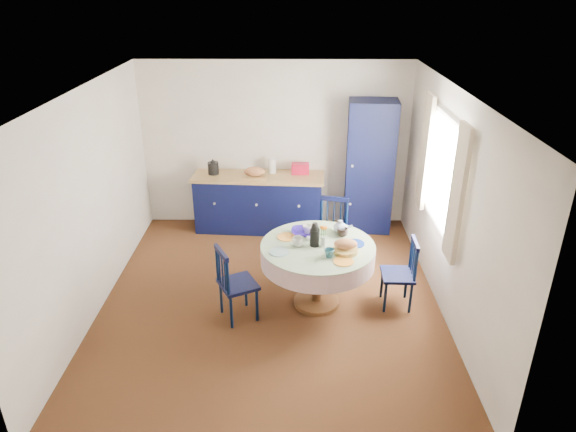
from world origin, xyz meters
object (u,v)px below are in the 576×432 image
Objects in this scene: kitchen_counter at (259,201)px; mug_d at (307,229)px; dining_table at (318,255)px; cobalt_bowl at (303,232)px; chair_far at (332,233)px; chair_right at (401,273)px; mug_b at (329,253)px; mug_c at (342,232)px; pantry_cabinet at (370,167)px; chair_left at (235,283)px; mug_a at (298,242)px.

kitchen_counter reaches higher than mug_d.
dining_table reaches higher than cobalt_bowl.
kitchen_counter is 2.13× the size of chair_far.
mug_b is (-0.86, -0.26, 0.41)m from chair_right.
mug_c is 0.47× the size of cobalt_bowl.
kitchen_counter is at bearing 111.67° from mug_d.
pantry_cabinet is 3.00m from chair_left.
kitchen_counter is 14.68× the size of mug_a.
pantry_cabinet is 2.26m from dining_table.
cobalt_bowl is (-1.02, -1.81, -0.17)m from pantry_cabinet.
mug_d is at bearing -106.22° from chair_far.
kitchen_counter is 18.46× the size of mug_b.
chair_far is at bearing 59.76° from cobalt_bowl.
mug_b is (-0.13, -1.22, 0.37)m from chair_far.
cobalt_bowl is at bearing -139.69° from mug_d.
pantry_cabinet is (1.65, 0.04, 0.54)m from kitchen_counter.
chair_left reaches higher than cobalt_bowl.
mug_a is at bearing -154.97° from mug_c.
mug_a is (-1.20, -0.01, 0.41)m from chair_right.
dining_table reaches higher than chair_right.
dining_table is 10.14× the size of mug_c.
kitchen_counter is at bearing 105.63° from mug_a.
dining_table is 0.37m from mug_d.
kitchen_counter reaches higher than mug_c.
mug_a is (-0.46, -0.97, 0.37)m from chair_far.
chair_far reaches higher than cobalt_bowl.
pantry_cabinet reaches higher than mug_d.
kitchen_counter is 2.70m from chair_right.
mug_d is (-0.41, 0.08, 0.00)m from mug_c.
chair_left is at bearing -144.45° from mug_d.
chair_left is 3.33× the size of cobalt_bowl.
dining_table is at bearing -107.67° from pantry_cabinet.
pantry_cabinet is 14.67× the size of mug_a.
mug_b is (0.33, -0.26, -0.00)m from mug_a.
mug_d is (-0.22, 0.58, 0.00)m from mug_b.
cobalt_bowl is at bearing 78.13° from mug_a.
pantry_cabinet is 1.39m from chair_far.
chair_right is at bearing -0.80° from dining_table.
chair_left is at bearing -144.81° from cobalt_bowl.
mug_c is 0.46m from cobalt_bowl.
chair_far is 0.87m from cobalt_bowl.
chair_left is at bearing -122.64° from pantry_cabinet.
chair_right is at bearing -16.23° from mug_d.
mug_c is (-0.56, -1.85, -0.15)m from pantry_cabinet.
pantry_cabinet reaches higher than mug_c.
pantry_cabinet is 2.20× the size of chair_left.
mug_d reaches higher than chair_right.
chair_left is 1.08m from mug_d.
kitchen_counter is at bearing 145.74° from chair_far.
mug_d is (0.82, 0.58, 0.38)m from chair_left.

